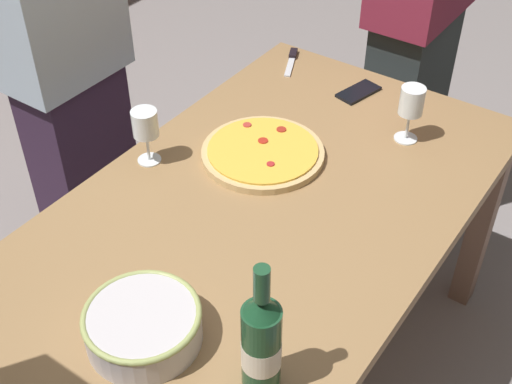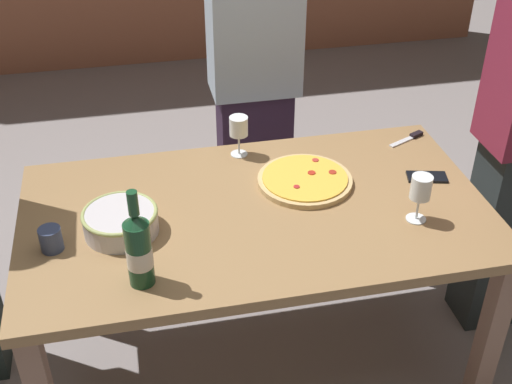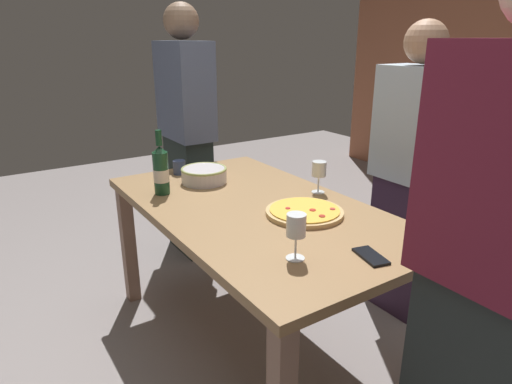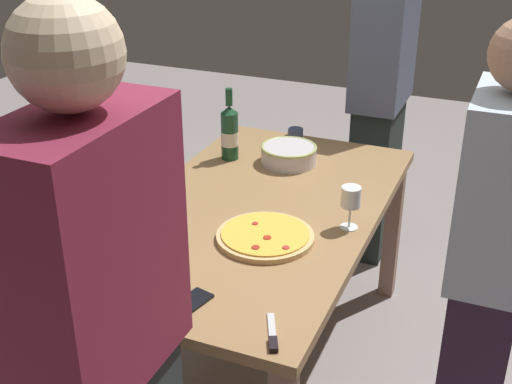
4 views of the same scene
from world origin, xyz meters
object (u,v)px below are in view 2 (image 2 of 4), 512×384
Objects in this scene: serving_bowl at (121,221)px; wine_bottle at (139,249)px; cup_amber at (51,239)px; pizza_knife at (410,137)px; dining_table at (256,230)px; cell_phone at (427,177)px; wine_glass_by_bottle at (239,128)px; person_guest_right at (254,85)px; wine_glass_near_pizza at (421,189)px; pizza at (305,180)px.

wine_bottle is at bearing -79.16° from serving_bowl.
pizza_knife is at bearing 17.24° from cup_amber.
serving_bowl is (-0.46, -0.04, 0.14)m from dining_table.
cup_amber is at bearing 109.82° from cell_phone.
dining_table is at bearing -91.66° from wine_glass_by_bottle.
dining_table is 0.55m from wine_bottle.
pizza_knife is at bearing 57.21° from person_guest_right.
pizza_knife is (0.71, 0.35, 0.10)m from dining_table.
cup_amber is 0.05× the size of person_guest_right.
cup_amber is at bearing -162.76° from pizza_knife.
wine_glass_near_pizza is 2.15× the size of cup_amber.
cell_phone is at bearing -101.11° from pizza_knife.
person_guest_right is (0.16, 0.50, -0.07)m from wine_glass_by_bottle.
wine_bottle is 0.35m from cup_amber.
wine_glass_by_bottle reaches higher than pizza.
wine_glass_by_bottle reaches higher than cup_amber.
pizza_knife is 0.11× the size of person_guest_right.
serving_bowl is at bearing -139.12° from wine_glass_by_bottle.
wine_glass_near_pizza is 0.57m from pizza_knife.
dining_table is 9.53× the size of pizza_knife.
person_guest_right is (0.63, 0.90, 0.00)m from serving_bowl.
wine_bottle reaches higher than dining_table.
dining_table is 0.80m from pizza_knife.
serving_bowl is 1.47× the size of pizza_knife.
cup_amber is 1.27m from person_guest_right.
wine_bottle is at bearing -150.09° from pizza_knife.
wine_bottle is at bearing -143.97° from dining_table.
wine_glass_near_pizza is at bearing -4.27° from cup_amber.
wine_glass_near_pizza is at bearing -110.92° from pizza_knife.
cup_amber reaches higher than pizza_knife.
pizza_knife is (0.20, 0.52, -0.12)m from wine_glass_near_pizza.
pizza_knife is at bearing 18.15° from serving_bowl.
pizza_knife is at bearing 24.15° from pizza.
serving_bowl is 0.98m from wine_glass_near_pizza.
cup_amber is (-0.68, -0.45, -0.08)m from wine_glass_by_bottle.
person_guest_right reaches higher than serving_bowl.
wine_glass_near_pizza is at bearing -18.41° from dining_table.
wine_glass_near_pizza reaches higher than pizza_knife.
cell_phone is 0.09× the size of person_guest_right.
person_guest_right reaches higher than dining_table.
wine_glass_near_pizza is (0.97, -0.14, 0.08)m from serving_bowl.
wine_glass_by_bottle is 0.82m from cup_amber.
person_guest_right is at bearing 71.77° from wine_glass_by_bottle.
pizza reaches higher than dining_table.
serving_bowl reaches higher than cell_phone.
serving_bowl is at bearing 12.21° from cup_amber.
wine_bottle reaches higher than wine_glass_near_pizza.
cup_amber is 0.47× the size of pizza_knife.
dining_table is at bearing 36.03° from wine_bottle.
wine_glass_by_bottle is (-0.20, 0.25, 0.10)m from pizza.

